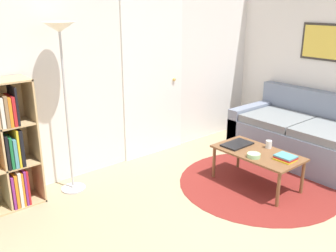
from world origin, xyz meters
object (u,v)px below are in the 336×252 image
object	(u,v)px
couch	(307,138)
laptop	(237,144)
bowl	(254,155)
coffee_table	(257,155)
cup	(269,144)
floor_lamp	(61,50)

from	to	relation	value
couch	laptop	xyz separation A→B (m)	(-1.13, 0.22, 0.12)
couch	bowl	world-z (taller)	couch
coffee_table	cup	world-z (taller)	cup
cup	couch	bearing A→B (deg)	3.81
bowl	couch	bearing A→B (deg)	5.55
laptop	bowl	distance (m)	0.37
floor_lamp	coffee_table	distance (m)	2.36
coffee_table	cup	xyz separation A→B (m)	(0.19, -0.00, 0.09)
couch	bowl	xyz separation A→B (m)	(-1.27, -0.12, 0.13)
laptop	cup	distance (m)	0.35
laptop	bowl	xyz separation A→B (m)	(-0.14, -0.35, 0.01)
floor_lamp	couch	bearing A→B (deg)	-23.16
floor_lamp	bowl	distance (m)	2.26
laptop	bowl	size ratio (longest dim) A/B	2.54
floor_lamp	couch	xyz separation A→B (m)	(2.75, -1.18, -1.24)
floor_lamp	cup	distance (m)	2.46
bowl	coffee_table	bearing A→B (deg)	22.87
coffee_table	laptop	bearing A→B (deg)	93.65
couch	laptop	world-z (taller)	couch
laptop	couch	bearing A→B (deg)	-11.16
coffee_table	bowl	size ratio (longest dim) A/B	6.77
floor_lamp	laptop	bearing A→B (deg)	-30.49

